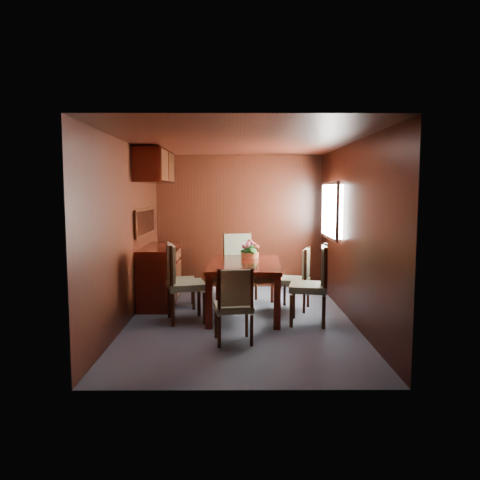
{
  "coord_description": "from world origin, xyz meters",
  "views": [
    {
      "loc": [
        -0.03,
        -6.22,
        1.76
      ],
      "look_at": [
        0.0,
        0.49,
        1.05
      ],
      "focal_mm": 35.0,
      "sensor_mm": 36.0,
      "label": 1
    }
  ],
  "objects_px": {
    "chair_left_near": "(180,278)",
    "sideboard": "(160,275)",
    "flower_centerpiece": "(250,249)",
    "chair_right_near": "(315,280)",
    "chair_head": "(234,302)",
    "dining_table": "(245,270)"
  },
  "relations": [
    {
      "from": "dining_table",
      "to": "flower_centerpiece",
      "type": "xyz_separation_m",
      "value": [
        0.09,
        0.47,
        0.24
      ]
    },
    {
      "from": "chair_left_near",
      "to": "sideboard",
      "type": "bearing_deg",
      "value": -171.33
    },
    {
      "from": "flower_centerpiece",
      "to": "chair_right_near",
      "type": "bearing_deg",
      "value": -49.65
    },
    {
      "from": "chair_left_near",
      "to": "chair_head",
      "type": "relative_size",
      "value": 1.18
    },
    {
      "from": "sideboard",
      "to": "flower_centerpiece",
      "type": "distance_m",
      "value": 1.48
    },
    {
      "from": "chair_head",
      "to": "chair_right_near",
      "type": "bearing_deg",
      "value": 29.6
    },
    {
      "from": "dining_table",
      "to": "flower_centerpiece",
      "type": "bearing_deg",
      "value": 82.13
    },
    {
      "from": "dining_table",
      "to": "chair_head",
      "type": "relative_size",
      "value": 1.82
    },
    {
      "from": "chair_head",
      "to": "sideboard",
      "type": "bearing_deg",
      "value": 112.23
    },
    {
      "from": "chair_left_near",
      "to": "flower_centerpiece",
      "type": "distance_m",
      "value": 1.31
    },
    {
      "from": "chair_left_near",
      "to": "flower_centerpiece",
      "type": "bearing_deg",
      "value": 117.18
    },
    {
      "from": "sideboard",
      "to": "flower_centerpiece",
      "type": "relative_size",
      "value": 4.92
    },
    {
      "from": "chair_head",
      "to": "flower_centerpiece",
      "type": "relative_size",
      "value": 3.16
    },
    {
      "from": "dining_table",
      "to": "flower_centerpiece",
      "type": "height_order",
      "value": "flower_centerpiece"
    },
    {
      "from": "dining_table",
      "to": "chair_left_near",
      "type": "bearing_deg",
      "value": -154.16
    },
    {
      "from": "chair_head",
      "to": "flower_centerpiece",
      "type": "bearing_deg",
      "value": 74.43
    },
    {
      "from": "chair_right_near",
      "to": "chair_left_near",
      "type": "bearing_deg",
      "value": 96.68
    },
    {
      "from": "dining_table",
      "to": "flower_centerpiece",
      "type": "relative_size",
      "value": 5.75
    },
    {
      "from": "sideboard",
      "to": "chair_right_near",
      "type": "bearing_deg",
      "value": -27.68
    },
    {
      "from": "chair_head",
      "to": "flower_centerpiece",
      "type": "xyz_separation_m",
      "value": [
        0.23,
        1.79,
        0.38
      ]
    },
    {
      "from": "chair_right_near",
      "to": "flower_centerpiece",
      "type": "bearing_deg",
      "value": 50.99
    },
    {
      "from": "chair_left_near",
      "to": "chair_right_near",
      "type": "distance_m",
      "value": 1.79
    }
  ]
}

